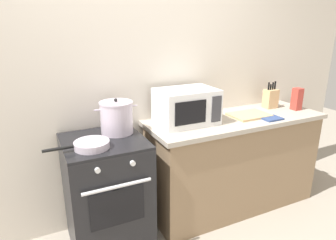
{
  "coord_description": "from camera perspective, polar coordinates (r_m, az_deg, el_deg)",
  "views": [
    {
      "loc": [
        -0.81,
        -1.47,
        1.74
      ],
      "look_at": [
        0.19,
        0.6,
        1.0
      ],
      "focal_mm": 31.91,
      "sensor_mm": 36.0,
      "label": 1
    }
  ],
  "objects": [
    {
      "name": "stock_pot",
      "position": [
        2.36,
        -9.79,
        0.49
      ],
      "size": [
        0.34,
        0.26,
        0.28
      ],
      "color": "silver",
      "rests_on": "stove"
    },
    {
      "name": "microwave",
      "position": [
        2.56,
        3.51,
        2.61
      ],
      "size": [
        0.5,
        0.37,
        0.3
      ],
      "color": "white",
      "rests_on": "countertop_right"
    },
    {
      "name": "countertop_right",
      "position": [
        2.83,
        12.93,
        0.11
      ],
      "size": [
        1.7,
        0.6,
        0.04
      ],
      "primitive_type": "cube",
      "color": "#ADA393",
      "rests_on": "lower_cabinet_right"
    },
    {
      "name": "cutting_board",
      "position": [
        2.89,
        15.26,
        0.92
      ],
      "size": [
        0.36,
        0.26,
        0.02
      ],
      "primitive_type": "cube",
      "color": "tan",
      "rests_on": "countertop_right"
    },
    {
      "name": "oven_mitt",
      "position": [
        2.86,
        19.13,
        0.32
      ],
      "size": [
        0.18,
        0.14,
        0.02
      ],
      "primitive_type": "cube",
      "color": "#33477A",
      "rests_on": "countertop_right"
    },
    {
      "name": "pasta_box",
      "position": [
        3.24,
        23.41,
        3.69
      ],
      "size": [
        0.08,
        0.08,
        0.22
      ],
      "primitive_type": "cube",
      "color": "#B73D33",
      "rests_on": "countertop_right"
    },
    {
      "name": "knife_block",
      "position": [
        3.22,
        19.0,
        3.93
      ],
      "size": [
        0.13,
        0.1,
        0.27
      ],
      "color": "tan",
      "rests_on": "countertop_right"
    },
    {
      "name": "frying_pan",
      "position": [
        2.14,
        -14.52,
        -4.6
      ],
      "size": [
        0.44,
        0.24,
        0.05
      ],
      "color": "silver",
      "rests_on": "stove"
    },
    {
      "name": "stove",
      "position": [
        2.48,
        -11.56,
        -13.65
      ],
      "size": [
        0.6,
        0.64,
        0.92
      ],
      "color": "black",
      "rests_on": "ground_plane"
    },
    {
      "name": "lower_cabinet_right",
      "position": [
        3.0,
        12.32,
        -8.27
      ],
      "size": [
        1.64,
        0.56,
        0.88
      ],
      "primitive_type": "cube",
      "color": "#8C7051",
      "rests_on": "ground_plane"
    },
    {
      "name": "back_wall",
      "position": [
        2.73,
        -1.24,
        7.48
      ],
      "size": [
        4.4,
        0.1,
        2.5
      ],
      "primitive_type": "cube",
      "color": "silver",
      "rests_on": "ground_plane"
    }
  ]
}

